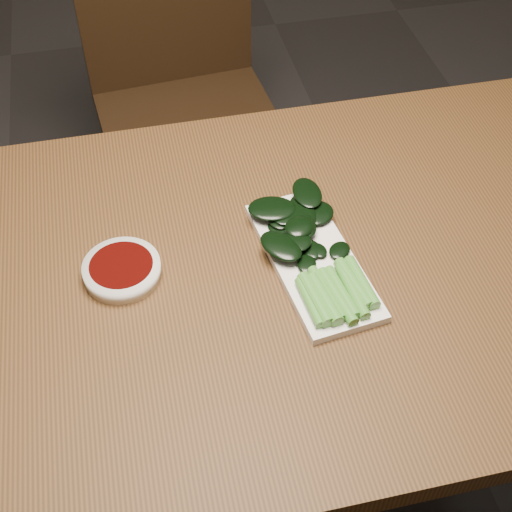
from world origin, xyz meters
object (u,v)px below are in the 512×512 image
object	(u,v)px
table	(240,300)
serving_plate	(313,260)
sauce_bowl	(122,270)
chair_far	(183,92)
gai_lan	(311,249)

from	to	relation	value
table	serving_plate	world-z (taller)	serving_plate
sauce_bowl	chair_far	bearing A→B (deg)	76.66
sauce_bowl	table	bearing A→B (deg)	-9.81
table	sauce_bowl	distance (m)	0.20
table	chair_far	bearing A→B (deg)	88.56
sauce_bowl	gai_lan	bearing A→B (deg)	-6.25
table	gai_lan	xyz separation A→B (m)	(0.12, -0.00, 0.10)
table	gai_lan	distance (m)	0.15
chair_far	serving_plate	xyz separation A→B (m)	(0.10, -0.89, 0.27)
gai_lan	serving_plate	bearing A→B (deg)	-74.33
table	sauce_bowl	world-z (taller)	sauce_bowl
table	chair_far	distance (m)	0.90
chair_far	sauce_bowl	size ratio (longest dim) A/B	7.37
sauce_bowl	serving_plate	distance (m)	0.30
sauce_bowl	serving_plate	bearing A→B (deg)	-7.58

